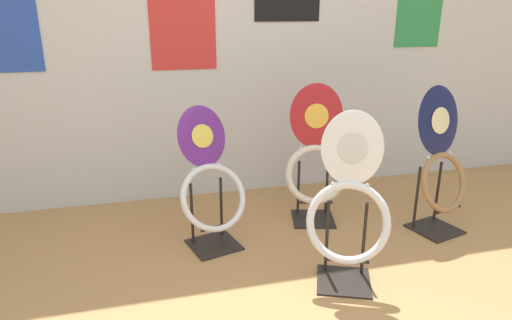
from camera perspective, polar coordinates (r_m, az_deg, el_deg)
wall_back at (r=3.37m, az=-3.84°, el=17.13°), size 8.00×0.07×2.60m
toilet_seat_display_purple_note at (r=2.71m, az=-5.70°, el=-3.27°), size 0.45×0.41×0.84m
toilet_seat_display_navy_moon at (r=3.09m, az=22.10°, el=-0.34°), size 0.42×0.35×0.94m
toilet_seat_display_white_plain at (r=2.35m, az=11.52°, el=-6.05°), size 0.45×0.37×0.92m
toilet_seat_display_crimson_swirl at (r=3.03m, az=7.45°, el=-0.10°), size 0.43×0.34×0.93m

